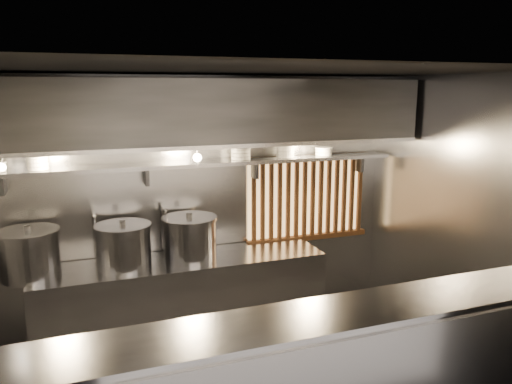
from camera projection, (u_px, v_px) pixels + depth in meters
ceiling at (244, 70)px, 3.90m from camera, size 4.50×4.50×0.00m
wall_back at (201, 204)px, 5.56m from camera, size 4.50×0.00×4.50m
wall_right at (459, 218)px, 4.94m from camera, size 0.00×3.00×3.00m
cooking_bench at (184, 300)px, 5.31m from camera, size 3.00×0.70×0.90m
bowl_shelf at (204, 163)px, 5.30m from camera, size 4.40×0.34×0.04m
exhaust_hood at (208, 112)px, 4.98m from camera, size 4.40×0.81×0.65m
wood_screen at (308, 198)px, 5.96m from camera, size 1.56×0.09×1.04m
faucet_left at (94, 224)px, 5.07m from camera, size 0.04×0.30×0.50m
faucet_right at (163, 218)px, 5.30m from camera, size 0.04×0.30×0.50m
pendant_bulb at (197, 157)px, 5.14m from camera, size 0.09×0.09×0.19m
stock_pot_left at (30, 254)px, 4.70m from camera, size 0.63×0.63×0.50m
stock_pot_mid at (124, 246)px, 4.97m from camera, size 0.67×0.67×0.48m
stock_pot_right at (190, 237)px, 5.23m from camera, size 0.71×0.71×0.49m
bowl_stack_1 at (38, 163)px, 4.73m from camera, size 0.21×0.21×0.13m
bowl_stack_2 at (241, 154)px, 5.42m from camera, size 0.23×0.23×0.13m
bowl_stack_3 at (285, 150)px, 5.59m from camera, size 0.22×0.22×0.17m
bowl_stack_4 at (324, 151)px, 5.77m from camera, size 0.20×0.20×0.09m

